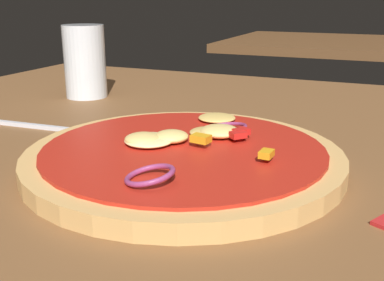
{
  "coord_description": "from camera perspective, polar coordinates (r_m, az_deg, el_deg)",
  "views": [
    {
      "loc": [
        0.13,
        -0.4,
        0.19
      ],
      "look_at": [
        -0.04,
        0.0,
        0.05
      ],
      "focal_mm": 44.27,
      "sensor_mm": 36.0,
      "label": 1
    }
  ],
  "objects": [
    {
      "name": "fork",
      "position": [
        0.59,
        -16.25,
        1.42
      ],
      "size": [
        0.17,
        0.02,
        0.01
      ],
      "color": "silver",
      "rests_on": "dining_table"
    },
    {
      "name": "background_table",
      "position": [
        1.77,
        15.98,
        11.11
      ],
      "size": [
        0.68,
        0.6,
        0.03
      ],
      "color": "brown",
      "rests_on": "ground"
    },
    {
      "name": "pizza",
      "position": [
        0.45,
        -0.98,
        -1.82
      ],
      "size": [
        0.3,
        0.3,
        0.03
      ],
      "color": "tan",
      "rests_on": "dining_table"
    },
    {
      "name": "beer_glass",
      "position": [
        0.77,
        -12.74,
        8.7
      ],
      "size": [
        0.06,
        0.06,
        0.11
      ],
      "color": "silver",
      "rests_on": "dining_table"
    },
    {
      "name": "dining_table",
      "position": [
        0.46,
        4.72,
        -4.85
      ],
      "size": [
        1.17,
        1.01,
        0.03
      ],
      "color": "brown",
      "rests_on": "ground"
    }
  ]
}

